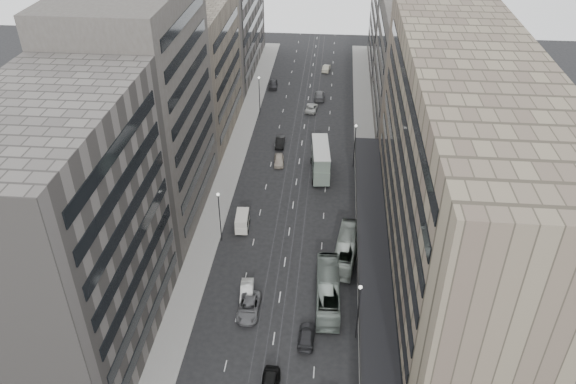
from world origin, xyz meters
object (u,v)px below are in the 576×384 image
(bus_far, at_px, (346,249))
(panel_van, at_px, (242,221))
(sedan_1, at_px, (247,291))
(bus_near, at_px, (328,290))
(sedan_2, at_px, (249,307))
(double_decker, at_px, (321,159))

(bus_far, bearing_deg, panel_van, -12.04)
(sedan_1, bearing_deg, bus_far, 29.31)
(bus_far, relative_size, sedan_1, 2.46)
(bus_near, bearing_deg, sedan_1, -1.14)
(sedan_2, bearing_deg, bus_near, 16.96)
(bus_near, distance_m, panel_van, 19.36)
(panel_van, bearing_deg, bus_near, -50.35)
(panel_van, distance_m, sedan_1, 14.53)
(bus_far, bearing_deg, sedan_2, 51.31)
(double_decker, relative_size, sedan_1, 2.18)
(bus_near, xyz_separation_m, panel_van, (-13.25, 14.11, -0.29))
(sedan_1, distance_m, sedan_2, 2.90)
(bus_far, bearing_deg, sedan_1, 41.98)
(double_decker, distance_m, panel_van, 20.20)
(double_decker, height_order, sedan_1, double_decker)
(bus_near, height_order, sedan_1, bus_near)
(double_decker, bearing_deg, sedan_2, -107.48)
(panel_van, height_order, sedan_2, panel_van)
(bus_far, relative_size, double_decker, 1.13)
(bus_near, relative_size, double_decker, 1.21)
(bus_far, xyz_separation_m, panel_van, (-15.53, 5.43, -0.17))
(bus_far, xyz_separation_m, double_decker, (-4.52, 22.30, 1.33))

